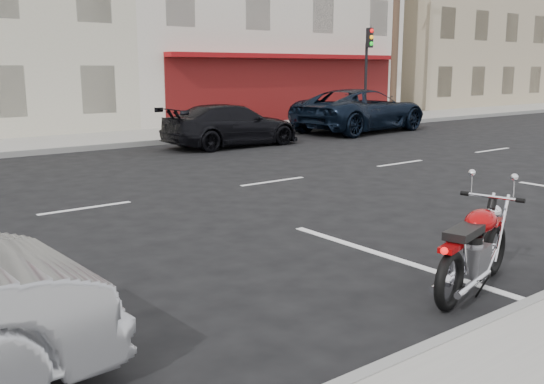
# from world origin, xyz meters

# --- Properties ---
(ground) EXTENTS (120.00, 120.00, 0.00)m
(ground) POSITION_xyz_m (0.00, 0.00, 0.00)
(ground) COLOR black
(ground) RESTS_ON ground
(bldg_far_east) EXTENTS (12.00, 12.00, 11.00)m
(bldg_far_east) POSITION_xyz_m (26.00, 16.30, 5.50)
(bldg_far_east) COLOR tan
(bldg_far_east) RESTS_ON ground
(utility_pole) EXTENTS (1.80, 0.30, 9.00)m
(utility_pole) POSITION_xyz_m (15.50, 8.60, 4.74)
(utility_pole) COLOR #422D1E
(utility_pole) RESTS_ON sidewalk_far
(traffic_light) EXTENTS (0.26, 0.30, 3.80)m
(traffic_light) POSITION_xyz_m (13.50, 8.33, 2.56)
(traffic_light) COLOR black
(traffic_light) RESTS_ON sidewalk_far
(fire_hydrant) EXTENTS (0.20, 0.20, 0.72)m
(fire_hydrant) POSITION_xyz_m (12.00, 8.50, 0.53)
(fire_hydrant) COLOR beige
(fire_hydrant) RESTS_ON sidewalk_far
(motorcycle) EXTENTS (1.88, 0.78, 0.96)m
(motorcycle) POSITION_xyz_m (0.46, -6.10, 0.44)
(motorcycle) COLOR black
(motorcycle) RESTS_ON ground
(suv_far) EXTENTS (5.93, 3.28, 1.57)m
(suv_far) POSITION_xyz_m (10.78, 5.99, 0.78)
(suv_far) COLOR black
(suv_far) RESTS_ON ground
(car_far) EXTENTS (4.36, 1.78, 1.26)m
(car_far) POSITION_xyz_m (4.59, 5.35, 0.63)
(car_far) COLOR black
(car_far) RESTS_ON ground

